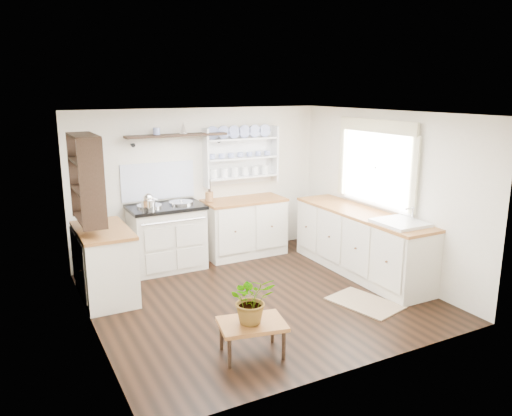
# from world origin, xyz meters

# --- Properties ---
(floor) EXTENTS (4.00, 3.80, 0.01)m
(floor) POSITION_xyz_m (0.00, 0.00, 0.00)
(floor) COLOR black
(floor) RESTS_ON ground
(wall_back) EXTENTS (4.00, 0.02, 2.30)m
(wall_back) POSITION_xyz_m (0.00, 1.90, 1.15)
(wall_back) COLOR silver
(wall_back) RESTS_ON ground
(wall_right) EXTENTS (0.02, 3.80, 2.30)m
(wall_right) POSITION_xyz_m (2.00, 0.00, 1.15)
(wall_right) COLOR silver
(wall_right) RESTS_ON ground
(wall_left) EXTENTS (0.02, 3.80, 2.30)m
(wall_left) POSITION_xyz_m (-2.00, 0.00, 1.15)
(wall_left) COLOR silver
(wall_left) RESTS_ON ground
(ceiling) EXTENTS (4.00, 3.80, 0.01)m
(ceiling) POSITION_xyz_m (0.00, 0.00, 2.30)
(ceiling) COLOR white
(ceiling) RESTS_ON wall_back
(window) EXTENTS (0.08, 1.55, 1.22)m
(window) POSITION_xyz_m (1.95, 0.15, 1.56)
(window) COLOR white
(window) RESTS_ON wall_right
(aga_cooker) EXTENTS (1.06, 0.74, 0.98)m
(aga_cooker) POSITION_xyz_m (-0.68, 1.57, 0.48)
(aga_cooker) COLOR beige
(aga_cooker) RESTS_ON floor
(back_cabinets) EXTENTS (1.27, 0.63, 0.90)m
(back_cabinets) POSITION_xyz_m (0.60, 1.60, 0.46)
(back_cabinets) COLOR beige
(back_cabinets) RESTS_ON floor
(right_cabinets) EXTENTS (0.62, 2.43, 0.90)m
(right_cabinets) POSITION_xyz_m (1.70, 0.10, 0.46)
(right_cabinets) COLOR beige
(right_cabinets) RESTS_ON floor
(belfast_sink) EXTENTS (0.55, 0.60, 0.45)m
(belfast_sink) POSITION_xyz_m (1.70, -0.65, 0.80)
(belfast_sink) COLOR white
(belfast_sink) RESTS_ON right_cabinets
(left_cabinets) EXTENTS (0.62, 1.13, 0.90)m
(left_cabinets) POSITION_xyz_m (-1.70, 0.90, 0.46)
(left_cabinets) COLOR beige
(left_cabinets) RESTS_ON floor
(plate_rack) EXTENTS (1.20, 0.22, 0.90)m
(plate_rack) POSITION_xyz_m (0.65, 1.86, 1.56)
(plate_rack) COLOR white
(plate_rack) RESTS_ON wall_back
(high_shelf) EXTENTS (1.50, 0.29, 0.16)m
(high_shelf) POSITION_xyz_m (-0.40, 1.78, 1.91)
(high_shelf) COLOR black
(high_shelf) RESTS_ON wall_back
(left_shelving) EXTENTS (0.28, 0.80, 1.05)m
(left_shelving) POSITION_xyz_m (-1.84, 0.90, 1.55)
(left_shelving) COLOR black
(left_shelving) RESTS_ON wall_left
(kettle) EXTENTS (0.19, 0.19, 0.24)m
(kettle) POSITION_xyz_m (-0.96, 1.45, 1.05)
(kettle) COLOR silver
(kettle) RESTS_ON aga_cooker
(utensil_crock) EXTENTS (0.12, 0.12, 0.14)m
(utensil_crock) POSITION_xyz_m (0.05, 1.68, 0.98)
(utensil_crock) COLOR #9B6638
(utensil_crock) RESTS_ON back_cabinets
(center_table) EXTENTS (0.72, 0.58, 0.35)m
(center_table) POSITION_xyz_m (-0.71, -1.21, 0.30)
(center_table) COLOR brown
(center_table) RESTS_ON floor
(potted_plant) EXTENTS (0.52, 0.47, 0.49)m
(potted_plant) POSITION_xyz_m (-0.71, -1.21, 0.59)
(potted_plant) COLOR #3F7233
(potted_plant) RESTS_ON center_table
(floor_rug) EXTENTS (0.74, 0.96, 0.02)m
(floor_rug) POSITION_xyz_m (1.07, -0.79, 0.01)
(floor_rug) COLOR #7F684A
(floor_rug) RESTS_ON floor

